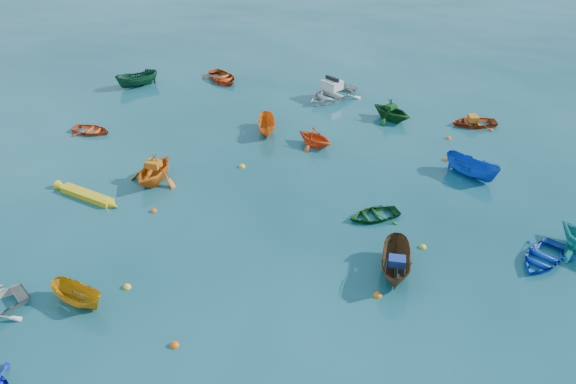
{
  "coord_description": "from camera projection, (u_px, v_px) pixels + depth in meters",
  "views": [
    {
      "loc": [
        1.7,
        -18.35,
        15.21
      ],
      "look_at": [
        0.0,
        5.0,
        0.4
      ],
      "focal_mm": 35.0,
      "sensor_mm": 36.0,
      "label": 1
    }
  ],
  "objects": [
    {
      "name": "dinghy_orange_w",
      "position": [
        155.0,
        181.0,
        29.36
      ],
      "size": [
        3.32,
        3.62,
        1.61
      ],
      "primitive_type": "imported",
      "rotation": [
        0.0,
        0.0,
        -0.25
      ],
      "color": "orange",
      "rests_on": "ground"
    },
    {
      "name": "dinghy_green_n",
      "position": [
        391.0,
        120.0,
        35.75
      ],
      "size": [
        3.66,
        3.63,
        1.46
      ],
      "primitive_type": "imported",
      "rotation": [
        0.0,
        0.0,
        0.84
      ],
      "color": "#104517",
      "rests_on": "ground"
    },
    {
      "name": "buoy_ye_a",
      "position": [
        127.0,
        288.0,
        22.41
      ],
      "size": [
        0.33,
        0.33,
        0.33
      ],
      "primitive_type": "sphere",
      "color": "yellow",
      "rests_on": "ground"
    },
    {
      "name": "tarp_blue_a",
      "position": [
        397.0,
        261.0,
        22.58
      ],
      "size": [
        0.74,
        0.59,
        0.33
      ],
      "primitive_type": "cube",
      "rotation": [
        0.0,
        0.0,
        -0.11
      ],
      "color": "navy",
      "rests_on": "sampan_brown_mid"
    },
    {
      "name": "dinghy_red_ne",
      "position": [
        473.0,
        125.0,
        35.08
      ],
      "size": [
        2.97,
        2.26,
        0.58
      ],
      "primitive_type": "imported",
      "rotation": [
        0.0,
        0.0,
        -1.47
      ],
      "color": "#BA3A0F",
      "rests_on": "ground"
    },
    {
      "name": "sampan_green_far",
      "position": [
        138.0,
        87.0,
        40.5
      ],
      "size": [
        3.17,
        2.73,
        1.19
      ],
      "primitive_type": "imported",
      "rotation": [
        0.0,
        0.0,
        -0.95
      ],
      "color": "#0F4123",
      "rests_on": "ground"
    },
    {
      "name": "buoy_ye_b",
      "position": [
        73.0,
        191.0,
        28.53
      ],
      "size": [
        0.35,
        0.35,
        0.35
      ],
      "primitive_type": "sphere",
      "color": "yellow",
      "rests_on": "ground"
    },
    {
      "name": "buoy_ye_d",
      "position": [
        242.0,
        167.0,
        30.62
      ],
      "size": [
        0.34,
        0.34,
        0.34
      ],
      "primitive_type": "sphere",
      "color": "yellow",
      "rests_on": "ground"
    },
    {
      "name": "sampan_brown_mid",
      "position": [
        395.0,
        274.0,
        23.13
      ],
      "size": [
        1.56,
        3.31,
        1.24
      ],
      "primitive_type": "imported",
      "rotation": [
        0.0,
        0.0,
        -0.11
      ],
      "color": "#4F331C",
      "rests_on": "ground"
    },
    {
      "name": "buoy_or_a",
      "position": [
        175.0,
        346.0,
        19.84
      ],
      "size": [
        0.34,
        0.34,
        0.34
      ],
      "primitive_type": "sphere",
      "color": "#DF5A0C",
      "rests_on": "ground"
    },
    {
      "name": "sampan_orange_n",
      "position": [
        267.0,
        132.0,
        34.2
      ],
      "size": [
        1.38,
        2.86,
        1.06
      ],
      "primitive_type": "imported",
      "rotation": [
        0.0,
        0.0,
        0.13
      ],
      "color": "orange",
      "rests_on": "ground"
    },
    {
      "name": "buoy_or_e",
      "position": [
        448.0,
        139.0,
        33.5
      ],
      "size": [
        0.32,
        0.32,
        0.32
      ],
      "primitive_type": "sphere",
      "color": "#FF5C0D",
      "rests_on": "ground"
    },
    {
      "name": "tarp_orange_a",
      "position": [
        154.0,
        164.0,
        28.88
      ],
      "size": [
        0.84,
        0.71,
        0.35
      ],
      "primitive_type": "cube",
      "rotation": [
        0.0,
        0.0,
        -0.25
      ],
      "color": "orange",
      "rests_on": "dinghy_orange_w"
    },
    {
      "name": "buoy_or_b",
      "position": [
        377.0,
        296.0,
        22.0
      ],
      "size": [
        0.34,
        0.34,
        0.34
      ],
      "primitive_type": "sphere",
      "color": "orange",
      "rests_on": "ground"
    },
    {
      "name": "tarp_green_b",
      "position": [
        391.0,
        107.0,
        35.34
      ],
      "size": [
        0.73,
        0.74,
        0.29
      ],
      "primitive_type": "cube",
      "rotation": [
        0.0,
        0.0,
        0.84
      ],
      "color": "#134C19",
      "rests_on": "dinghy_green_n"
    },
    {
      "name": "kayak_yellow",
      "position": [
        87.0,
        198.0,
        28.01
      ],
      "size": [
        3.76,
        2.16,
        0.39
      ],
      "primitive_type": null,
      "rotation": [
        0.0,
        0.0,
        1.14
      ],
      "color": "gold",
      "rests_on": "ground"
    },
    {
      "name": "sampan_yellow_mid",
      "position": [
        80.0,
        303.0,
        21.66
      ],
      "size": [
        2.64,
        1.91,
        0.96
      ],
      "primitive_type": "imported",
      "rotation": [
        0.0,
        0.0,
        1.13
      ],
      "color": "#C78511",
      "rests_on": "ground"
    },
    {
      "name": "dinghy_red_nw",
      "position": [
        92.0,
        133.0,
        34.19
      ],
      "size": [
        2.8,
        2.28,
        0.51
      ],
      "primitive_type": "imported",
      "rotation": [
        0.0,
        0.0,
        1.34
      ],
      "color": "#D14211",
      "rests_on": "ground"
    },
    {
      "name": "tarp_orange_b",
      "position": [
        473.0,
        118.0,
        34.83
      ],
      "size": [
        0.61,
        0.77,
        0.35
      ],
      "primitive_type": "cube",
      "rotation": [
        0.0,
        0.0,
        -1.47
      ],
      "color": "orange",
      "rests_on": "dinghy_red_ne"
    },
    {
      "name": "dinghy_red_far",
      "position": [
        223.0,
        81.0,
        41.52
      ],
      "size": [
        3.8,
        4.01,
        0.68
      ],
      "primitive_type": "imported",
      "rotation": [
        0.0,
        0.0,
        0.62
      ],
      "color": "#BE3C0F",
      "rests_on": "ground"
    },
    {
      "name": "ground",
      "position": [
        279.0,
        263.0,
        23.7
      ],
      "size": [
        160.0,
        160.0,
        0.0
      ],
      "primitive_type": "plane",
      "color": "#093742",
      "rests_on": "ground"
    },
    {
      "name": "buoy_or_c",
      "position": [
        154.0,
        211.0,
        26.97
      ],
      "size": [
        0.31,
        0.31,
        0.31
      ],
      "primitive_type": "sphere",
      "color": "#D05D0B",
      "rests_on": "ground"
    },
    {
      "name": "buoy_or_d",
      "position": [
        447.0,
        160.0,
        31.27
      ],
      "size": [
        0.36,
        0.36,
        0.36
      ],
      "primitive_type": "sphere",
      "color": "orange",
      "rests_on": "ground"
    },
    {
      "name": "dinghy_blue_se",
      "position": [
        541.0,
        261.0,
        23.82
      ],
      "size": [
        3.36,
        3.5,
        0.59
      ],
      "primitive_type": "imported",
      "rotation": [
        0.0,
        0.0,
        -0.67
      ],
      "color": "#0F3EC3",
      "rests_on": "ground"
    },
    {
      "name": "dinghy_green_e",
      "position": [
        373.0,
        218.0,
        26.53
      ],
      "size": [
        2.97,
        2.57,
        0.52
      ],
      "primitive_type": "imported",
      "rotation": [
        0.0,
        0.0,
        -1.2
      ],
      "color": "#104616",
      "rests_on": "ground"
    },
    {
      "name": "dinghy_orange_far",
      "position": [
        315.0,
        145.0,
        32.75
      ],
      "size": [
        3.16,
        3.1,
        1.26
      ],
      "primitive_type": "imported",
      "rotation": [
        0.0,
        0.0,
        0.91
      ],
      "color": "#E64D15",
      "rests_on": "ground"
    },
    {
      "name": "sampan_blue_far",
      "position": [
        470.0,
        176.0,
        29.77
      ],
      "size": [
        3.07,
        2.93,
        1.19
      ],
      "primitive_type": "imported",
      "rotation": [
        0.0,
        0.0,
        0.84
      ],
      "color": "#0E44AF",
      "rests_on": "ground"
    },
    {
      "name": "buoy_ye_c",
      "position": [
        423.0,
        248.0,
        24.59
      ],
      "size": [
        0.31,
        0.31,
        0.31
      ],
      "primitive_type": "sphere",
      "color": "yellow",
      "rests_on": "ground"
    },
    {
      "name": "motorboat_white",
      "position": [
        331.0,
        98.0,
        38.65
      ],
      "size": [
        4.98,
        5.08,
        1.46
      ],
      "primitive_type": "imported",
      "rotation": [
        0.0,
        0.0,
        -0.73
      ],
      "color": "silver",
      "rests_on": "ground"
    }
  ]
}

